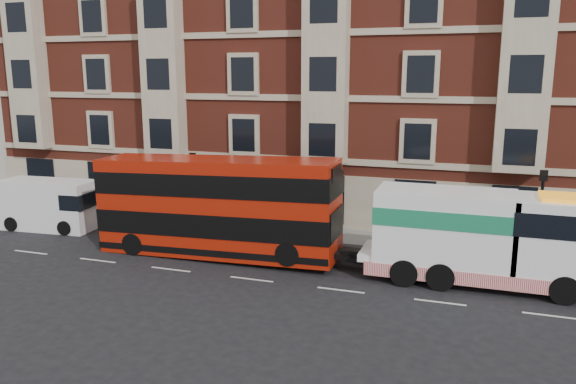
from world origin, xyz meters
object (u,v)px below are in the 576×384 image
Objects in this scene: tow_truck at (477,236)px; double_decker_bus at (217,205)px; box_van at (48,205)px; pedestrian at (86,200)px.

double_decker_bus is at bearing 180.00° from tow_truck.
tow_truck is at bearing -7.74° from box_van.
double_decker_bus is 12.07m from tow_truck.
tow_truck reaches higher than box_van.
pedestrian is at bearing 168.48° from tow_truck.
box_van reaches higher than pedestrian.
double_decker_bus reaches higher than pedestrian.
tow_truck is at bearing 0.00° from double_decker_bus.
tow_truck is (12.06, 0.00, -0.45)m from double_decker_bus.
box_van is at bearing 172.73° from double_decker_bus.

